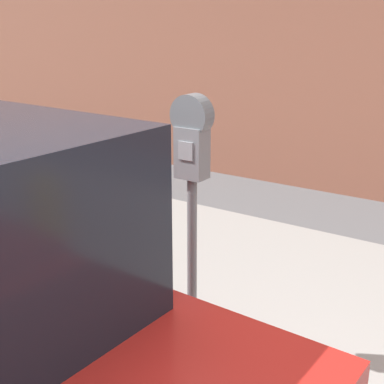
# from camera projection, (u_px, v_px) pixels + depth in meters

# --- Properties ---
(sidewalk) EXTENTS (24.00, 2.80, 0.12)m
(sidewalk) POSITION_uv_depth(u_px,v_px,m) (322.00, 317.00, 3.79)
(sidewalk) COLOR #9E9B96
(sidewalk) RESTS_ON ground_plane
(parking_meter) EXTENTS (0.23, 0.13, 1.58)m
(parking_meter) POSITION_uv_depth(u_px,v_px,m) (192.00, 172.00, 2.94)
(parking_meter) COLOR slate
(parking_meter) RESTS_ON sidewalk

